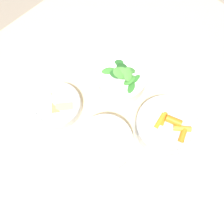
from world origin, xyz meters
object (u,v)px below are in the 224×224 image
Objects in this scene: bowl_greens at (122,78)px; bowl_beans_hotdog at (105,143)px; bowl_cookies at (58,105)px; bowl_carrots at (166,125)px.

bowl_greens reaches higher than bowl_beans_hotdog.
bowl_greens is 0.98× the size of bowl_beans_hotdog.
bowl_beans_hotdog reaches higher than bowl_cookies.
bowl_greens reaches higher than bowl_carrots.
bowl_carrots is 0.20m from bowl_greens.
bowl_beans_hotdog is (0.18, 0.11, -0.00)m from bowl_greens.
bowl_beans_hotdog is at bearing 30.94° from bowl_greens.
bowl_carrots is 1.13× the size of bowl_greens.
bowl_greens is at bearing 158.54° from bowl_cookies.
bowl_carrots is at bearing 151.41° from bowl_beans_hotdog.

